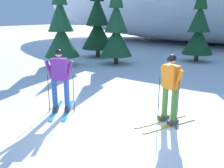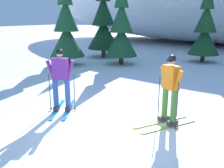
# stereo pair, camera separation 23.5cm
# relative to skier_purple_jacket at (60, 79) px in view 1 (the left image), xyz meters

# --- Properties ---
(ground_plane) EXTENTS (120.00, 120.00, 0.00)m
(ground_plane) POSITION_rel_skier_purple_jacket_xyz_m (1.86, -0.55, -0.97)
(ground_plane) COLOR white
(skier_purple_jacket) EXTENTS (1.23, 1.64, 1.83)m
(skier_purple_jacket) POSITION_rel_skier_purple_jacket_xyz_m (0.00, 0.00, 0.00)
(skier_purple_jacket) COLOR #2893CC
(skier_purple_jacket) RESTS_ON ground
(skier_orange_jacket) EXTENTS (1.22, 1.68, 1.80)m
(skier_orange_jacket) POSITION_rel_skier_purple_jacket_xyz_m (2.94, 0.78, -0.03)
(skier_orange_jacket) COLOR gold
(skier_orange_jacket) RESTS_ON ground
(pine_tree_far_left) EXTENTS (2.16, 2.16, 5.59)m
(pine_tree_far_left) POSITION_rel_skier_purple_jacket_xyz_m (-4.76, 9.13, 1.37)
(pine_tree_far_left) COLOR #47301E
(pine_tree_far_left) RESTS_ON ground
(pine_tree_left) EXTENTS (1.94, 1.94, 5.03)m
(pine_tree_left) POSITION_rel_skier_purple_jacket_xyz_m (-4.75, 5.51, 1.13)
(pine_tree_left) COLOR #47301E
(pine_tree_left) RESTS_ON ground
(pine_tree_center_left) EXTENTS (1.86, 1.86, 4.82)m
(pine_tree_center_left) POSITION_rel_skier_purple_jacket_xyz_m (-2.36, 7.42, 1.04)
(pine_tree_center_left) COLOR #47301E
(pine_tree_center_left) RESTS_ON ground
(pine_tree_center_right) EXTENTS (1.83, 1.83, 4.74)m
(pine_tree_center_right) POSITION_rel_skier_purple_jacket_xyz_m (1.49, 10.63, 1.01)
(pine_tree_center_right) COLOR #47301E
(pine_tree_center_right) RESTS_ON ground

